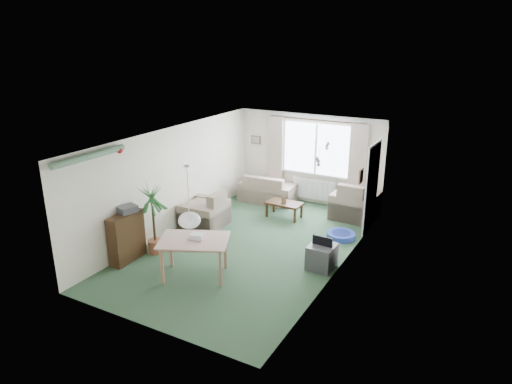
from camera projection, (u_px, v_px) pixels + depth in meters
The scene contains 25 objects.
ground at pixel (249, 247), 9.79m from camera, with size 6.50×6.50×0.00m, color #2E4D33.
window at pixel (316, 149), 11.90m from camera, with size 1.80×0.03×1.30m, color white.
curtain_rod at pixel (316, 120), 11.59m from camera, with size 2.60×0.03×0.03m, color black.
curtain_left at pixel (275, 153), 12.42m from camera, with size 0.45×0.08×2.00m, color beige.
curtain_right at pixel (358, 164), 11.37m from camera, with size 0.45×0.08×2.00m, color beige.
radiator at pixel (314, 189), 12.23m from camera, with size 1.20×0.10×0.55m, color white.
doorway at pixel (372, 188), 10.40m from camera, with size 0.03×0.95×2.00m, color black.
pendant_lamp at pixel (189, 220), 7.31m from camera, with size 0.36×0.36×0.36m, color white.
tinsel_garland at pixel (90, 156), 8.02m from camera, with size 1.60×1.60×0.12m, color #196626.
bauble_cluster_a at pixel (326, 144), 9.24m from camera, with size 0.20×0.20×0.20m, color silver.
bauble_cluster_b at pixel (319, 159), 8.10m from camera, with size 0.20×0.20×0.20m, color silver.
wall_picture_back at pixel (256, 140), 12.70m from camera, with size 0.28×0.03×0.22m, color brown.
wall_picture_right at pixel (361, 176), 9.39m from camera, with size 0.03×0.24×0.30m, color brown.
sofa at pixel (268, 188), 12.40m from camera, with size 1.49×0.79×0.75m, color #C6AF96.
armchair_corner at pixel (355, 200), 11.24m from camera, with size 1.05×0.99×0.94m, color beige.
armchair_left at pixel (204, 209), 10.74m from camera, with size 0.97×0.92×0.87m, color tan.
coffee_table at pixel (284, 210), 11.33m from camera, with size 0.87×0.49×0.39m, color black.
photo_frame at pixel (284, 200), 11.20m from camera, with size 0.12×0.02×0.16m, color brown.
bookshelf at pixel (127, 237), 9.05m from camera, with size 0.27×0.81×0.99m, color black.
hifi_box at pixel (127, 209), 8.95m from camera, with size 0.28×0.35×0.14m, color #3E3E44.
houseplant at pixel (153, 219), 9.29m from camera, with size 0.65×0.65×1.51m, color #1B5128.
dining_table at pixel (195, 258), 8.49m from camera, with size 1.16×0.77×0.73m, color tan.
gift_box at pixel (197, 237), 8.38m from camera, with size 0.25×0.18×0.12m, color white.
tv_cube at pixel (322, 257), 8.81m from camera, with size 0.48×0.53×0.48m, color #37373C.
pet_bed at pixel (341, 235), 10.19m from camera, with size 0.63×0.63×0.13m, color navy.
Camera 1 is at (4.38, -7.74, 4.27)m, focal length 32.00 mm.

